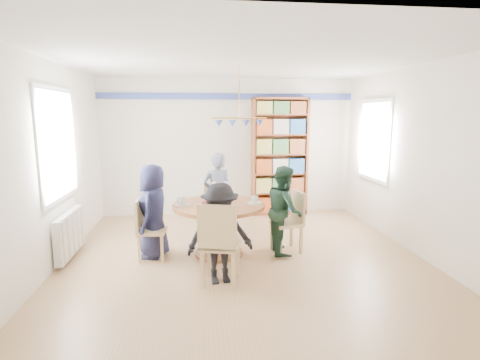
{
  "coord_description": "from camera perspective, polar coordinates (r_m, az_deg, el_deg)",
  "views": [
    {
      "loc": [
        -0.62,
        -4.98,
        2.0
      ],
      "look_at": [
        0.0,
        0.4,
        1.05
      ],
      "focal_mm": 28.0,
      "sensor_mm": 36.0,
      "label": 1
    }
  ],
  "objects": [
    {
      "name": "ground",
      "position": [
        5.4,
        0.49,
        -11.79
      ],
      "size": [
        5.0,
        5.0,
        0.0
      ],
      "primitive_type": "plane",
      "color": "#A97C59"
    },
    {
      "name": "room_shell",
      "position": [
        5.86,
        -3.07,
        6.51
      ],
      "size": [
        5.0,
        5.0,
        5.0
      ],
      "color": "white",
      "rests_on": "ground"
    },
    {
      "name": "radiator",
      "position": [
        5.81,
        -24.49,
        -7.45
      ],
      "size": [
        0.12,
        1.0,
        0.6
      ],
      "color": "silver",
      "rests_on": "ground"
    },
    {
      "name": "dining_table",
      "position": [
        5.36,
        -3.26,
        -5.68
      ],
      "size": [
        1.3,
        1.3,
        0.75
      ],
      "color": "brown",
      "rests_on": "ground"
    },
    {
      "name": "chair_left",
      "position": [
        5.38,
        -14.01,
        -6.86
      ],
      "size": [
        0.4,
        0.4,
        0.85
      ],
      "color": "#D9BA85",
      "rests_on": "ground"
    },
    {
      "name": "chair_right",
      "position": [
        5.58,
        7.81,
        -5.81
      ],
      "size": [
        0.47,
        0.47,
        0.9
      ],
      "color": "#D9BA85",
      "rests_on": "ground"
    },
    {
      "name": "chair_far",
      "position": [
        6.34,
        -3.66,
        -4.05
      ],
      "size": [
        0.46,
        0.46,
        0.85
      ],
      "color": "#D9BA85",
      "rests_on": "ground"
    },
    {
      "name": "chair_near",
      "position": [
        4.4,
        -3.21,
        -9.22
      ],
      "size": [
        0.54,
        0.54,
        1.01
      ],
      "color": "#D9BA85",
      "rests_on": "ground"
    },
    {
      "name": "person_left",
      "position": [
        5.41,
        -13.09,
        -4.62
      ],
      "size": [
        0.52,
        0.71,
        1.33
      ],
      "primitive_type": "imported",
      "rotation": [
        0.0,
        0.0,
        -1.72
      ],
      "color": "#171932",
      "rests_on": "ground"
    },
    {
      "name": "person_right",
      "position": [
        5.47,
        6.74,
        -4.5
      ],
      "size": [
        0.52,
        0.65,
        1.28
      ],
      "primitive_type": "imported",
      "rotation": [
        0.0,
        0.0,
        1.51
      ],
      "color": "#183122",
      "rests_on": "ground"
    },
    {
      "name": "person_far",
      "position": [
        6.21,
        -3.52,
        -2.21
      ],
      "size": [
        0.58,
        0.46,
        1.39
      ],
      "primitive_type": "imported",
      "rotation": [
        0.0,
        0.0,
        3.42
      ],
      "color": "gray",
      "rests_on": "ground"
    },
    {
      "name": "person_near",
      "position": [
        4.48,
        -3.05,
        -8.16
      ],
      "size": [
        0.85,
        0.57,
        1.22
      ],
      "primitive_type": "imported",
      "rotation": [
        0.0,
        0.0,
        0.16
      ],
      "color": "black",
      "rests_on": "ground"
    },
    {
      "name": "bookshelf",
      "position": [
        7.55,
        6.01,
        3.4
      ],
      "size": [
        1.11,
        0.33,
        2.33
      ],
      "color": "brown",
      "rests_on": "ground"
    },
    {
      "name": "tableware",
      "position": [
        5.32,
        -3.6,
        -2.86
      ],
      "size": [
        1.25,
        1.25,
        0.33
      ],
      "color": "white",
      "rests_on": "dining_table"
    }
  ]
}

